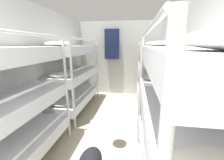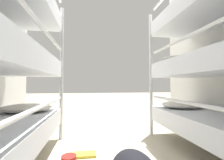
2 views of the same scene
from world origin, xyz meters
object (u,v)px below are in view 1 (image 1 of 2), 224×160
Objects in this scene: hanging_coat at (112,44)px; bunk_stack_right_far at (154,77)px; bunk_stack_left_far at (74,74)px; bunk_stack_right_near at (181,126)px.

bunk_stack_right_far is at bearing -48.82° from hanging_coat.
bunk_stack_right_near is at bearing -48.18° from bunk_stack_left_far.
bunk_stack_right_near is 2.10m from bunk_stack_right_far.
hanging_coat reaches higher than bunk_stack_right_near.
bunk_stack_right_near is at bearing -71.31° from hanging_coat.
bunk_stack_left_far and bunk_stack_right_far have the same top height.
bunk_stack_right_near is 2.82m from bunk_stack_left_far.
bunk_stack_right_near is 3.69m from hanging_coat.
hanging_coat is at bearing 61.41° from bunk_stack_left_far.
bunk_stack_right_near is 2.11× the size of hanging_coat.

